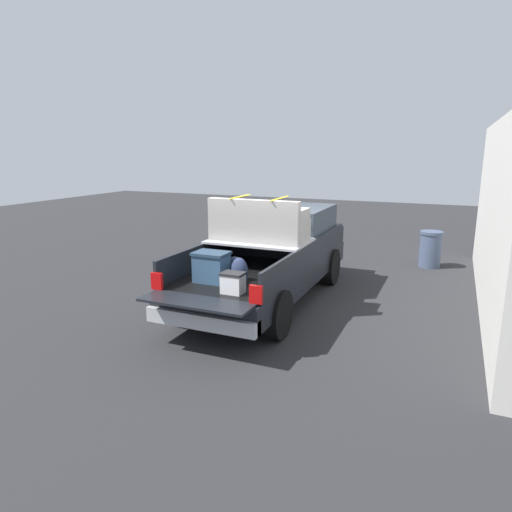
% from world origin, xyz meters
% --- Properties ---
extents(ground_plane, '(40.00, 40.00, 0.00)m').
position_xyz_m(ground_plane, '(0.00, 0.00, 0.00)').
color(ground_plane, '#262628').
extents(pickup_truck, '(6.05, 2.06, 2.23)m').
position_xyz_m(pickup_truck, '(0.37, 0.00, 0.96)').
color(pickup_truck, black).
rests_on(pickup_truck, ground_plane).
extents(building_facade, '(8.88, 0.36, 3.68)m').
position_xyz_m(building_facade, '(1.59, -4.26, 1.84)').
color(building_facade, silver).
rests_on(building_facade, ground_plane).
extents(trash_can, '(0.60, 0.60, 0.98)m').
position_xyz_m(trash_can, '(4.42, -2.96, 0.50)').
color(trash_can, '#3F4C66').
rests_on(trash_can, ground_plane).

